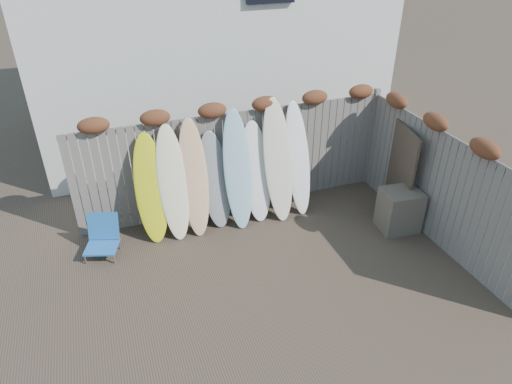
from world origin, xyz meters
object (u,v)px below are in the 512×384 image
object	(u,v)px
beach_chair	(103,237)
lattice_panel	(400,171)
wooden_crate	(399,210)
surfboard_0	(151,189)

from	to	relation	value
beach_chair	lattice_panel	distance (m)	5.55
beach_chair	wooden_crate	size ratio (longest dim) A/B	0.88
surfboard_0	beach_chair	bearing A→B (deg)	-159.73
beach_chair	lattice_panel	world-z (taller)	lattice_panel
beach_chair	surfboard_0	xyz separation A→B (m)	(0.93, 0.24, 0.63)
lattice_panel	surfboard_0	bearing A→B (deg)	-176.51
surfboard_0	wooden_crate	bearing A→B (deg)	-11.82
lattice_panel	surfboard_0	xyz separation A→B (m)	(-4.56, 0.80, 0.07)
beach_chair	wooden_crate	distance (m)	5.32
beach_chair	surfboard_0	size ratio (longest dim) A/B	0.35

